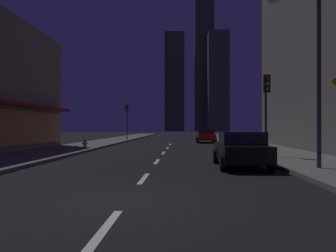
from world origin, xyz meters
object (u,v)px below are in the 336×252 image
Objects in this scene: car_parked_near at (241,149)px; fire_hydrant_far_left at (85,143)px; car_parked_far at (206,136)px; traffic_light_near_right at (266,97)px; street_lamp_right at (296,34)px; traffic_light_far_left at (127,114)px.

car_parked_near is 6.48× the size of fire_hydrant_far_left.
car_parked_far is (0.00, 21.43, 0.00)m from car_parked_near.
street_lamp_right is (-0.12, -4.86, 1.87)m from traffic_light_near_right.
street_lamp_right is at bearing -45.61° from fire_hydrant_far_left.
fire_hydrant_far_left is at bearing 149.71° from traffic_light_near_right.
fire_hydrant_far_left is at bearing 133.02° from car_parked_near.
traffic_light_far_left is at bearing 154.43° from car_parked_far.
car_parked_far is at bearing 96.06° from traffic_light_near_right.
traffic_light_near_right is 1.00× the size of traffic_light_far_left.
car_parked_near is 4.87m from street_lamp_right.
street_lamp_right is at bearing -37.07° from car_parked_near.
car_parked_far is at bearing -25.57° from traffic_light_far_left.
street_lamp_right is at bearing -91.42° from traffic_light_near_right.
traffic_light_near_right reaches higher than fire_hydrant_far_left.
car_parked_near is at bearing -46.98° from fire_hydrant_far_left.
car_parked_near and car_parked_far have the same top height.
traffic_light_far_left reaches higher than fire_hydrant_far_left.
traffic_light_near_right is at bearing -30.29° from fire_hydrant_far_left.
traffic_light_near_right is (1.90, -17.91, 2.45)m from car_parked_far.
car_parked_far is 14.73m from fire_hydrant_far_left.
car_parked_far is 6.48× the size of fire_hydrant_far_left.
traffic_light_far_left reaches higher than car_parked_far.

